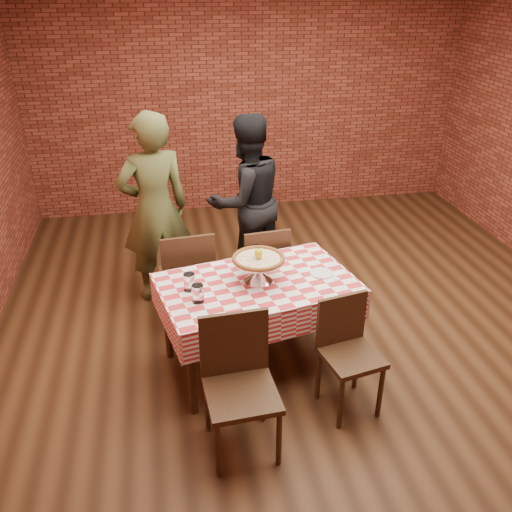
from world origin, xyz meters
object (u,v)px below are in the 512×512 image
object	(u,v)px
chair_near_right	(351,360)
chair_far_left	(187,275)
condiment_caddy	(253,256)
diner_black	(246,201)
table	(257,324)
chair_near_left	(241,392)
chair_far_right	(261,268)
pizza_stand	(258,270)
diner_olive	(155,210)
water_glass_right	(189,282)
water_glass_left	(198,294)
pizza	(258,259)

from	to	relation	value
chair_near_right	chair_far_left	bearing A→B (deg)	116.39
condiment_caddy	diner_black	bearing A→B (deg)	73.10
table	diner_black	bearing A→B (deg)	83.76
diner_black	chair_far_left	bearing A→B (deg)	25.22
chair_near_left	chair_far_right	xyz separation A→B (m)	(0.44, 1.62, -0.02)
chair_near_left	condiment_caddy	bearing A→B (deg)	72.82
pizza_stand	chair_far_left	xyz separation A→B (m)	(-0.51, 0.70, -0.38)
chair_far_left	diner_olive	distance (m)	0.70
pizza_stand	chair_near_left	world-z (taller)	same
pizza_stand	water_glass_right	world-z (taller)	pizza_stand
diner_black	table	bearing A→B (deg)	62.28
diner_black	pizza_stand	bearing A→B (deg)	62.75
water_glass_left	chair_far_right	world-z (taller)	water_glass_left
chair_near_right	chair_far_right	world-z (taller)	chair_far_right
chair_far_left	diner_black	bearing A→B (deg)	-138.23
diner_olive	chair_near_left	bearing A→B (deg)	87.76
pizza	chair_near_right	xyz separation A→B (m)	(0.54, -0.65, -0.51)
chair_near_left	diner_olive	bearing A→B (deg)	99.37
table	water_glass_right	world-z (taller)	water_glass_right
chair_far_left	diner_black	size ratio (longest dim) A/B	0.55
chair_far_right	diner_olive	size ratio (longest dim) A/B	0.49
chair_far_left	chair_far_right	size ratio (longest dim) A/B	1.05
table	water_glass_right	bearing A→B (deg)	-177.22
pizza	chair_near_left	world-z (taller)	pizza
water_glass_right	chair_far_left	distance (m)	0.83
water_glass_left	diner_black	distance (m)	1.72
diner_black	chair_near_left	bearing A→B (deg)	58.17
condiment_caddy	chair_far_left	distance (m)	0.77
chair_far_right	condiment_caddy	bearing A→B (deg)	65.74
diner_olive	diner_black	size ratio (longest dim) A/B	1.06
pizza	chair_near_left	bearing A→B (deg)	-107.34
table	condiment_caddy	distance (m)	0.54
pizza	condiment_caddy	world-z (taller)	pizza
condiment_caddy	diner_black	world-z (taller)	diner_black
pizza_stand	chair_far_right	distance (m)	0.86
pizza_stand	diner_olive	size ratio (longest dim) A/B	0.22
water_glass_right	diner_black	xyz separation A→B (m)	(0.66, 1.44, 0.03)
water_glass_left	diner_olive	bearing A→B (deg)	100.82
pizza	water_glass_left	bearing A→B (deg)	-155.15
chair_far_right	diner_black	xyz separation A→B (m)	(-0.03, 0.65, 0.41)
water_glass_right	condiment_caddy	bearing A→B (deg)	29.87
water_glass_right	chair_near_left	size ratio (longest dim) A/B	0.14
pizza	water_glass_left	xyz separation A→B (m)	(-0.47, -0.22, -0.11)
water_glass_right	chair_near_right	bearing A→B (deg)	-29.32
water_glass_left	chair_far_left	world-z (taller)	chair_far_left
chair_near_left	diner_olive	size ratio (longest dim) A/B	0.52
condiment_caddy	water_glass_right	bearing A→B (deg)	-160.08
pizza	chair_near_left	xyz separation A→B (m)	(-0.27, -0.88, -0.47)
water_glass_right	pizza_stand	bearing A→B (deg)	5.44
water_glass_right	diner_black	world-z (taller)	diner_black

